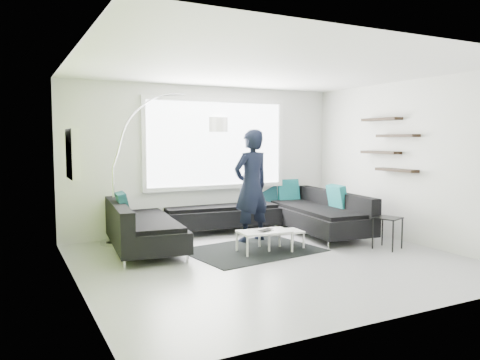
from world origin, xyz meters
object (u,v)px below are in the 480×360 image
object	(u,v)px
coffee_table	(273,240)
side_table	(387,233)
sectional_sofa	(234,217)
laptop	(268,231)
arc_lamp	(113,167)
person	(251,186)

from	to	relation	value
coffee_table	side_table	xyz separation A→B (m)	(1.71, -0.77, 0.09)
sectional_sofa	laptop	world-z (taller)	sectional_sofa
arc_lamp	side_table	xyz separation A→B (m)	(3.90, -2.39, -1.06)
person	side_table	bearing A→B (deg)	127.25
sectional_sofa	laptop	distance (m)	1.11
sectional_sofa	coffee_table	size ratio (longest dim) A/B	4.31
arc_lamp	laptop	distance (m)	2.84
laptop	arc_lamp	bearing A→B (deg)	112.64
sectional_sofa	side_table	distance (m)	2.61
side_table	person	world-z (taller)	person
coffee_table	side_table	bearing A→B (deg)	-20.14
sectional_sofa	coffee_table	world-z (taller)	sectional_sofa
arc_lamp	laptop	xyz separation A→B (m)	(2.03, -1.74, -0.97)
coffee_table	person	world-z (taller)	person
coffee_table	person	distance (m)	1.10
side_table	person	bearing A→B (deg)	138.59
side_table	person	distance (m)	2.40
arc_lamp	person	xyz separation A→B (m)	(2.19, -0.88, -0.34)
person	laptop	xyz separation A→B (m)	(-0.16, -0.86, -0.62)
sectional_sofa	coffee_table	bearing A→B (deg)	-72.41
side_table	laptop	xyz separation A→B (m)	(-1.88, 0.65, 0.09)
sectional_sofa	arc_lamp	size ratio (longest dim) A/B	1.71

